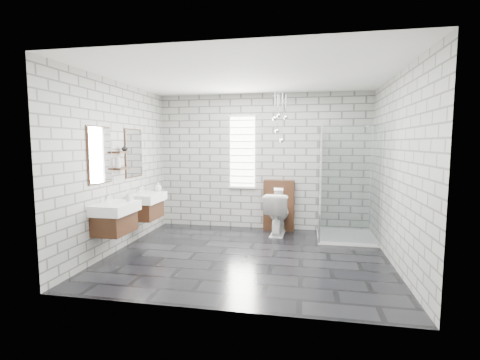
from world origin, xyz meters
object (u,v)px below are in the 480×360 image
(vanity_right, at_px, (145,199))
(cistern_panel, at_px, (279,205))
(toilet, at_px, (277,213))
(shower_enclosure, at_px, (341,212))
(vanity_left, at_px, (113,209))

(vanity_right, bearing_deg, cistern_panel, 28.37)
(toilet, bearing_deg, shower_enclosure, 173.37)
(cistern_panel, bearing_deg, shower_enclosure, -24.26)
(toilet, bearing_deg, vanity_left, 43.09)
(shower_enclosure, relative_size, toilet, 2.54)
(vanity_left, distance_m, shower_enclosure, 3.83)
(cistern_panel, distance_m, shower_enclosure, 1.26)
(vanity_left, height_order, cistern_panel, vanity_left)
(vanity_left, height_order, vanity_right, same)
(vanity_right, distance_m, shower_enclosure, 3.49)
(vanity_left, height_order, toilet, vanity_left)
(vanity_left, relative_size, toilet, 1.97)
(vanity_right, relative_size, toilet, 1.97)
(vanity_right, xyz_separation_m, toilet, (2.26, 0.89, -0.36))
(vanity_left, distance_m, vanity_right, 1.02)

